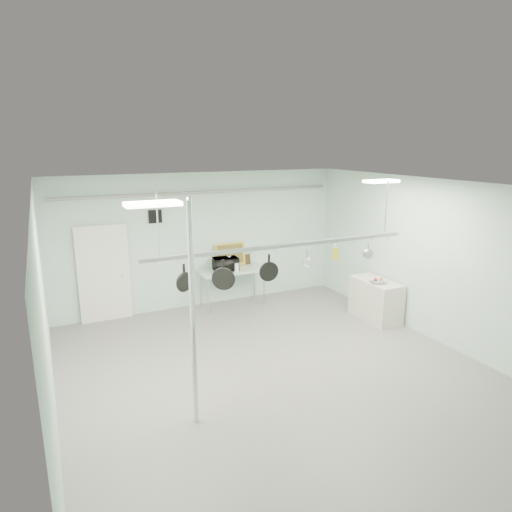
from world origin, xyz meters
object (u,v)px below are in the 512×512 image
skillet_left (184,278)px  skillet_right (269,267)px  chrome_pole (193,316)px  fruit_bowl (378,281)px  pot_rack (285,244)px  coffee_canister (236,267)px  skillet_mid (223,275)px  side_cabinet (376,300)px  prep_table (232,272)px  microwave (226,264)px

skillet_left → skillet_right: bearing=-24.2°
chrome_pole → fruit_bowl: bearing=21.3°
pot_rack → coffee_canister: size_ratio=22.33×
skillet_left → skillet_mid: bearing=-24.2°
coffee_canister → skillet_left: 3.89m
chrome_pole → fruit_bowl: 5.14m
side_cabinet → pot_rack: pot_rack is taller
pot_rack → skillet_left: size_ratio=11.14×
side_cabinet → coffee_canister: coffee_canister is taller
side_cabinet → skillet_left: (-4.69, -1.10, 1.42)m
skillet_right → fruit_bowl: bearing=23.5°
prep_table → chrome_pole: bearing=-118.7°
prep_table → fruit_bowl: bearing=-43.8°
skillet_mid → fruit_bowl: bearing=44.4°
pot_rack → fruit_bowl: size_ratio=13.65×
coffee_canister → skillet_mid: (-1.53, -3.12, 0.82)m
skillet_left → skillet_mid: (0.64, 0.00, -0.04)m
coffee_canister → skillet_left: (-2.17, -3.12, 0.86)m
coffee_canister → side_cabinet: bearing=-38.7°
chrome_pole → prep_table: size_ratio=2.00×
pot_rack → microwave: pot_rack is taller
side_cabinet → skillet_left: bearing=-166.8°
chrome_pole → side_cabinet: (4.85, 2.00, -1.15)m
side_cabinet → skillet_left: skillet_left is taller
fruit_bowl → skillet_mid: size_ratio=0.70×
chrome_pole → skillet_left: size_ratio=7.43×
prep_table → pot_rack: size_ratio=0.33×
side_cabinet → microwave: bearing=141.4°
pot_rack → fruit_bowl: (2.85, 0.95, -1.29)m
pot_rack → skillet_mid: 1.17m
coffee_canister → fruit_bowl: size_ratio=0.61×
coffee_canister → skillet_right: 3.31m
microwave → coffee_canister: microwave is taller
skillet_left → skillet_right: same height
skillet_right → chrome_pole: bearing=-144.0°
chrome_pole → coffee_canister: 4.68m
pot_rack → fruit_bowl: bearing=18.5°
skillet_left → side_cabinet: bearing=-11.0°
pot_rack → side_cabinet: bearing=20.4°
microwave → skillet_mid: 3.62m
microwave → skillet_left: size_ratio=1.33×
microwave → skillet_right: skillet_right is taller
chrome_pole → side_cabinet: 5.37m
fruit_bowl → coffee_canister: bearing=138.1°
chrome_pole → skillet_left: bearing=79.9°
microwave → coffee_canister: bearing=147.8°
pot_rack → coffee_canister: bearing=82.2°
microwave → fruit_bowl: (2.62, -2.32, -0.12)m
prep_table → skillet_left: size_ratio=3.71×
fruit_bowl → chrome_pole: bearing=-158.7°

